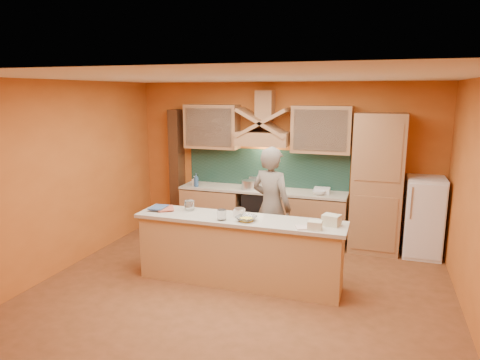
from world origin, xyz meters
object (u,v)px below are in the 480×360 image
(stove, at_px, (262,214))
(kitchen_scale, at_px, (239,213))
(mixing_bowl, at_px, (246,219))
(person, at_px, (271,207))
(fridge, at_px, (423,217))

(stove, relative_size, kitchen_scale, 7.00)
(kitchen_scale, xyz_separation_m, mixing_bowl, (0.15, -0.16, -0.02))
(person, xyz_separation_m, mixing_bowl, (-0.12, -0.88, 0.06))
(stove, relative_size, person, 0.49)
(mixing_bowl, bearing_deg, kitchen_scale, 133.56)
(person, height_order, mixing_bowl, person)
(person, distance_m, kitchen_scale, 0.77)
(kitchen_scale, height_order, mixing_bowl, kitchen_scale)
(mixing_bowl, bearing_deg, stove, 99.48)
(fridge, xyz_separation_m, kitchen_scale, (-2.51, -1.85, 0.35))
(fridge, xyz_separation_m, person, (-2.24, -1.13, 0.27))
(stove, xyz_separation_m, fridge, (2.70, 0.00, 0.20))
(fridge, height_order, person, person)
(kitchen_scale, relative_size, mixing_bowl, 0.48)
(person, distance_m, mixing_bowl, 0.89)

